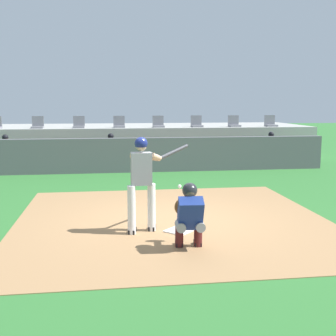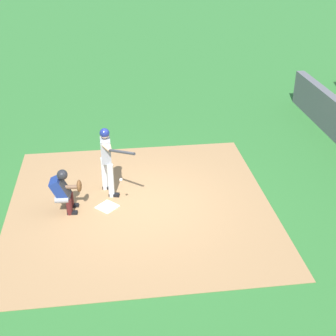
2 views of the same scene
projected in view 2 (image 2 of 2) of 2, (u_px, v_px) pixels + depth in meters
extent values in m
plane|color=#2D6B2D|center=(140.00, 205.00, 11.59)|extent=(80.00, 80.00, 0.00)
cube|color=#9E754C|center=(140.00, 205.00, 11.59)|extent=(6.40, 6.40, 0.01)
cube|color=white|center=(107.00, 207.00, 11.49)|extent=(0.62, 0.62, 0.02)
cylinder|color=silver|center=(104.00, 174.00, 12.05)|extent=(0.15, 0.15, 0.92)
cylinder|color=silver|center=(111.00, 181.00, 11.74)|extent=(0.15, 0.15, 0.92)
cube|color=gray|center=(106.00, 150.00, 11.53)|extent=(0.38, 0.25, 0.60)
sphere|color=tan|center=(105.00, 134.00, 11.33)|extent=(0.21, 0.21, 0.21)
sphere|color=navy|center=(105.00, 133.00, 11.31)|extent=(0.24, 0.24, 0.24)
cylinder|color=tan|center=(108.00, 144.00, 11.37)|extent=(0.57, 0.16, 0.18)
cylinder|color=tan|center=(107.00, 147.00, 11.20)|extent=(0.25, 0.24, 0.17)
cylinder|color=#333338|center=(122.00, 152.00, 10.87)|extent=(0.67, 0.61, 0.24)
cube|color=black|center=(108.00, 188.00, 12.25)|extent=(0.18, 0.28, 0.09)
cube|color=black|center=(114.00, 195.00, 11.93)|extent=(0.18, 0.28, 0.09)
cylinder|color=gray|center=(64.00, 193.00, 11.31)|extent=(0.18, 0.33, 0.16)
cylinder|color=#4C1919|center=(71.00, 200.00, 11.42)|extent=(0.14, 0.14, 0.42)
cube|color=black|center=(74.00, 205.00, 11.51)|extent=(0.12, 0.25, 0.08)
cylinder|color=gray|center=(62.00, 200.00, 11.03)|extent=(0.18, 0.33, 0.16)
cylinder|color=#4C1919|center=(69.00, 207.00, 11.14)|extent=(0.14, 0.14, 0.42)
cube|color=black|center=(72.00, 213.00, 11.23)|extent=(0.12, 0.25, 0.08)
cube|color=navy|center=(60.00, 188.00, 11.07)|extent=(0.43, 0.46, 0.57)
cube|color=#2D2D33|center=(65.00, 188.00, 11.07)|extent=(0.39, 0.28, 0.45)
sphere|color=brown|center=(61.00, 176.00, 10.91)|extent=(0.21, 0.21, 0.21)
sphere|color=#232328|center=(62.00, 175.00, 10.90)|extent=(0.25, 0.25, 0.25)
cylinder|color=brown|center=(69.00, 187.00, 11.11)|extent=(0.13, 0.46, 0.10)
ellipsoid|color=brown|center=(79.00, 186.00, 11.16)|extent=(0.29, 0.14, 0.30)
sphere|color=white|center=(121.00, 180.00, 11.09)|extent=(0.07, 0.07, 0.07)
cylinder|color=#939399|center=(333.00, 102.00, 16.57)|extent=(0.15, 0.40, 0.15)
cylinder|color=#939399|center=(327.00, 109.00, 16.67)|extent=(0.13, 0.13, 0.45)
cube|color=maroon|center=(325.00, 114.00, 16.75)|extent=(0.11, 0.24, 0.08)
cylinder|color=#939399|center=(330.00, 112.00, 16.44)|extent=(0.13, 0.13, 0.45)
cube|color=maroon|center=(328.00, 117.00, 16.53)|extent=(0.11, 0.24, 0.08)
cylinder|color=#996B4C|center=(335.00, 97.00, 16.56)|extent=(0.09, 0.41, 0.22)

